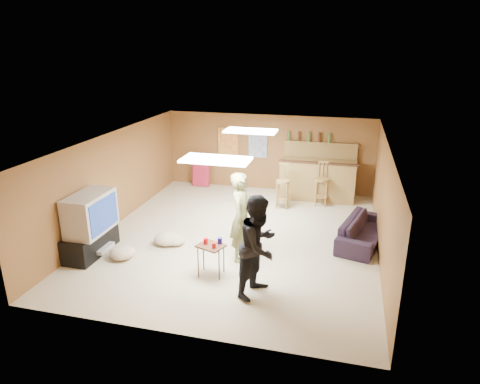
% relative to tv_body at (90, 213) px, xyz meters
% --- Properties ---
extents(ground, '(7.00, 7.00, 0.00)m').
position_rel_tv_body_xyz_m(ground, '(2.65, 1.50, -0.90)').
color(ground, '#BEB191').
rests_on(ground, ground).
extents(ceiling, '(6.00, 7.00, 0.02)m').
position_rel_tv_body_xyz_m(ceiling, '(2.65, 1.50, 1.30)').
color(ceiling, silver).
rests_on(ceiling, ground).
extents(wall_back, '(6.00, 0.02, 2.20)m').
position_rel_tv_body_xyz_m(wall_back, '(2.65, 5.00, 0.20)').
color(wall_back, brown).
rests_on(wall_back, ground).
extents(wall_front, '(6.00, 0.02, 2.20)m').
position_rel_tv_body_xyz_m(wall_front, '(2.65, -2.00, 0.20)').
color(wall_front, brown).
rests_on(wall_front, ground).
extents(wall_left, '(0.02, 7.00, 2.20)m').
position_rel_tv_body_xyz_m(wall_left, '(-0.35, 1.50, 0.20)').
color(wall_left, brown).
rests_on(wall_left, ground).
extents(wall_right, '(0.02, 7.00, 2.20)m').
position_rel_tv_body_xyz_m(wall_right, '(5.65, 1.50, 0.20)').
color(wall_right, brown).
rests_on(wall_right, ground).
extents(tv_stand, '(0.55, 1.30, 0.50)m').
position_rel_tv_body_xyz_m(tv_stand, '(-0.07, 0.00, -0.65)').
color(tv_stand, black).
rests_on(tv_stand, ground).
extents(dvd_box, '(0.35, 0.50, 0.08)m').
position_rel_tv_body_xyz_m(dvd_box, '(0.15, 0.00, -0.75)').
color(dvd_box, '#B2B2B7').
rests_on(dvd_box, tv_stand).
extents(tv_body, '(0.60, 1.10, 0.80)m').
position_rel_tv_body_xyz_m(tv_body, '(0.00, 0.00, 0.00)').
color(tv_body, '#B2B2B7').
rests_on(tv_body, tv_stand).
extents(tv_screen, '(0.02, 0.95, 0.65)m').
position_rel_tv_body_xyz_m(tv_screen, '(0.31, 0.00, 0.00)').
color(tv_screen, navy).
rests_on(tv_screen, tv_body).
extents(bar_counter, '(2.00, 0.60, 1.10)m').
position_rel_tv_body_xyz_m(bar_counter, '(4.15, 4.45, -0.35)').
color(bar_counter, olive).
rests_on(bar_counter, ground).
extents(bar_lip, '(2.10, 0.12, 0.05)m').
position_rel_tv_body_xyz_m(bar_lip, '(4.15, 4.20, 0.20)').
color(bar_lip, '#391F12').
rests_on(bar_lip, bar_counter).
extents(bar_shelf, '(2.00, 0.18, 0.05)m').
position_rel_tv_body_xyz_m(bar_shelf, '(4.15, 4.90, 0.60)').
color(bar_shelf, olive).
rests_on(bar_shelf, bar_backing).
extents(bar_backing, '(2.00, 0.14, 0.60)m').
position_rel_tv_body_xyz_m(bar_backing, '(4.15, 4.92, 0.30)').
color(bar_backing, olive).
rests_on(bar_backing, bar_counter).
extents(poster_left, '(0.60, 0.03, 0.85)m').
position_rel_tv_body_xyz_m(poster_left, '(1.45, 4.96, 0.45)').
color(poster_left, '#BF3F26').
rests_on(poster_left, wall_back).
extents(poster_right, '(0.55, 0.03, 0.80)m').
position_rel_tv_body_xyz_m(poster_right, '(2.35, 4.96, 0.45)').
color(poster_right, '#334C99').
rests_on(poster_right, wall_back).
extents(folding_chair_stack, '(0.50, 0.26, 0.91)m').
position_rel_tv_body_xyz_m(folding_chair_stack, '(0.65, 4.80, -0.45)').
color(folding_chair_stack, '#B92242').
rests_on(folding_chair_stack, ground).
extents(ceiling_panel_front, '(1.20, 0.60, 0.04)m').
position_rel_tv_body_xyz_m(ceiling_panel_front, '(2.65, 0.00, 1.27)').
color(ceiling_panel_front, white).
rests_on(ceiling_panel_front, ceiling).
extents(ceiling_panel_back, '(1.20, 0.60, 0.04)m').
position_rel_tv_body_xyz_m(ceiling_panel_back, '(2.65, 2.70, 1.27)').
color(ceiling_panel_back, white).
rests_on(ceiling_panel_back, ceiling).
extents(person_olive, '(0.46, 0.67, 1.80)m').
position_rel_tv_body_xyz_m(person_olive, '(2.98, 0.56, -0.00)').
color(person_olive, olive).
rests_on(person_olive, ground).
extents(person_black, '(0.93, 1.05, 1.78)m').
position_rel_tv_body_xyz_m(person_black, '(3.56, -0.58, -0.01)').
color(person_black, black).
rests_on(person_black, ground).
extents(sofa, '(1.20, 2.01, 0.55)m').
position_rel_tv_body_xyz_m(sofa, '(5.35, 1.89, -0.62)').
color(sofa, black).
rests_on(sofa, ground).
extents(tray_table, '(0.57, 0.51, 0.61)m').
position_rel_tv_body_xyz_m(tray_table, '(2.59, -0.21, -0.60)').
color(tray_table, '#391F12').
rests_on(tray_table, ground).
extents(cup_red_near, '(0.11, 0.11, 0.12)m').
position_rel_tv_body_xyz_m(cup_red_near, '(2.48, -0.19, -0.23)').
color(cup_red_near, red).
rests_on(cup_red_near, tray_table).
extents(cup_red_far, '(0.08, 0.08, 0.10)m').
position_rel_tv_body_xyz_m(cup_red_far, '(2.68, -0.30, -0.24)').
color(cup_red_far, red).
rests_on(cup_red_far, tray_table).
extents(cup_blue, '(0.11, 0.11, 0.12)m').
position_rel_tv_body_xyz_m(cup_blue, '(2.73, -0.11, -0.23)').
color(cup_blue, '#1A148C').
rests_on(cup_blue, tray_table).
extents(bar_stool_left, '(0.43, 0.43, 1.11)m').
position_rel_tv_body_xyz_m(bar_stool_left, '(3.32, 3.57, -0.34)').
color(bar_stool_left, olive).
rests_on(bar_stool_left, ground).
extents(bar_stool_right, '(0.44, 0.44, 1.33)m').
position_rel_tv_body_xyz_m(bar_stool_right, '(4.29, 3.98, -0.23)').
color(bar_stool_right, olive).
rests_on(bar_stool_right, ground).
extents(cushion_near_tv, '(0.56, 0.56, 0.25)m').
position_rel_tv_body_xyz_m(cushion_near_tv, '(1.26, 0.80, -0.77)').
color(cushion_near_tv, tan).
rests_on(cushion_near_tv, ground).
extents(cushion_mid, '(0.53, 0.53, 0.18)m').
position_rel_tv_body_xyz_m(cushion_mid, '(1.45, 0.81, -0.81)').
color(cushion_mid, tan).
rests_on(cushion_mid, ground).
extents(cushion_far, '(0.57, 0.57, 0.23)m').
position_rel_tv_body_xyz_m(cushion_far, '(0.65, -0.03, -0.78)').
color(cushion_far, tan).
rests_on(cushion_far, ground).
extents(bottle_row, '(1.20, 0.08, 0.26)m').
position_rel_tv_body_xyz_m(bottle_row, '(3.81, 4.88, 0.75)').
color(bottle_row, '#3F7233').
rests_on(bottle_row, bar_shelf).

